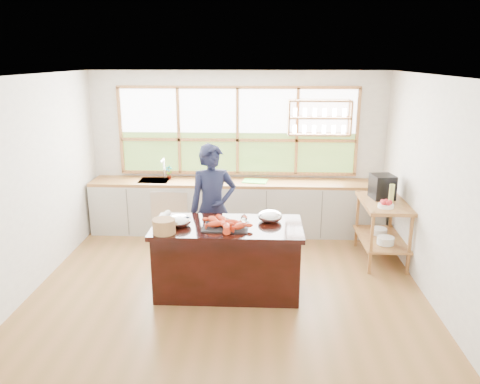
# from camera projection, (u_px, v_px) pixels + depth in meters

# --- Properties ---
(ground_plane) EXTENTS (5.00, 5.00, 0.00)m
(ground_plane) POSITION_uv_depth(u_px,v_px,m) (229.00, 283.00, 6.23)
(ground_plane) COLOR brown
(room_shell) EXTENTS (5.02, 4.52, 2.71)m
(room_shell) POSITION_uv_depth(u_px,v_px,m) (233.00, 147.00, 6.23)
(room_shell) COLOR silver
(room_shell) RESTS_ON ground_plane
(back_counter) EXTENTS (4.90, 0.63, 0.90)m
(back_counter) POSITION_uv_depth(u_px,v_px,m) (236.00, 206.00, 7.97)
(back_counter) COLOR #AAA8A0
(back_counter) RESTS_ON ground_plane
(right_shelf_unit) EXTENTS (0.62, 1.10, 0.90)m
(right_shelf_unit) POSITION_uv_depth(u_px,v_px,m) (383.00, 221.00, 6.81)
(right_shelf_unit) COLOR #A67C36
(right_shelf_unit) RESTS_ON ground_plane
(island) EXTENTS (1.85, 0.90, 0.90)m
(island) POSITION_uv_depth(u_px,v_px,m) (228.00, 258.00, 5.91)
(island) COLOR black
(island) RESTS_ON ground_plane
(cook) EXTENTS (0.75, 0.59, 1.79)m
(cook) POSITION_uv_depth(u_px,v_px,m) (213.00, 208.00, 6.45)
(cook) COLOR #161A33
(cook) RESTS_ON ground_plane
(potted_plant) EXTENTS (0.14, 0.11, 0.24)m
(potted_plant) POSITION_uv_depth(u_px,v_px,m) (169.00, 173.00, 7.92)
(potted_plant) COLOR slate
(potted_plant) RESTS_ON back_counter
(cutting_board) EXTENTS (0.44, 0.36, 0.01)m
(cutting_board) POSITION_uv_depth(u_px,v_px,m) (255.00, 181.00, 7.83)
(cutting_board) COLOR #5FD148
(cutting_board) RESTS_ON back_counter
(espresso_machine) EXTENTS (0.36, 0.37, 0.35)m
(espresso_machine) POSITION_uv_depth(u_px,v_px,m) (382.00, 187.00, 6.86)
(espresso_machine) COLOR black
(espresso_machine) RESTS_ON right_shelf_unit
(wine_bottle) EXTENTS (0.08, 0.08, 0.30)m
(wine_bottle) POSITION_uv_depth(u_px,v_px,m) (391.00, 195.00, 6.55)
(wine_bottle) COLOR #B3BD57
(wine_bottle) RESTS_ON right_shelf_unit
(fruit_bowl) EXTENTS (0.22, 0.22, 0.11)m
(fruit_bowl) POSITION_uv_depth(u_px,v_px,m) (386.00, 204.00, 6.46)
(fruit_bowl) COLOR white
(fruit_bowl) RESTS_ON right_shelf_unit
(slate_board) EXTENTS (0.57, 0.42, 0.02)m
(slate_board) POSITION_uv_depth(u_px,v_px,m) (226.00, 227.00, 5.71)
(slate_board) COLOR black
(slate_board) RESTS_ON island
(lobster_pile) EXTENTS (0.55, 0.48, 0.08)m
(lobster_pile) POSITION_uv_depth(u_px,v_px,m) (225.00, 223.00, 5.68)
(lobster_pile) COLOR #EA4519
(lobster_pile) RESTS_ON slate_board
(mixing_bowl_left) EXTENTS (0.30, 0.30, 0.14)m
(mixing_bowl_left) POSITION_uv_depth(u_px,v_px,m) (179.00, 221.00, 5.76)
(mixing_bowl_left) COLOR silver
(mixing_bowl_left) RESTS_ON island
(mixing_bowl_right) EXTENTS (0.31, 0.31, 0.15)m
(mixing_bowl_right) POSITION_uv_depth(u_px,v_px,m) (270.00, 216.00, 5.92)
(mixing_bowl_right) COLOR silver
(mixing_bowl_right) RESTS_ON island
(wine_glass) EXTENTS (0.08, 0.08, 0.22)m
(wine_glass) POSITION_uv_depth(u_px,v_px,m) (244.00, 219.00, 5.52)
(wine_glass) COLOR white
(wine_glass) RESTS_ON island
(wicker_basket) EXTENTS (0.27, 0.27, 0.17)m
(wicker_basket) POSITION_uv_depth(u_px,v_px,m) (164.00, 226.00, 5.50)
(wicker_basket) COLOR #9F6C42
(wicker_basket) RESTS_ON island
(parchment_roll) EXTENTS (0.12, 0.31, 0.08)m
(parchment_roll) POSITION_uv_depth(u_px,v_px,m) (164.00, 216.00, 5.99)
(parchment_roll) COLOR silver
(parchment_roll) RESTS_ON island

